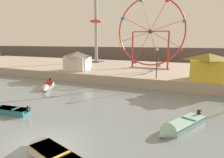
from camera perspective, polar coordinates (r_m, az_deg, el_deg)
ground_plane at (r=13.01m, az=-18.22°, el=-16.73°), size 240.00×240.00×0.00m
quay_promenade at (r=37.63m, az=12.58°, el=2.04°), size 110.00×23.64×1.28m
distant_town_skyline at (r=59.08m, az=17.51°, el=6.20°), size 140.00×3.00×4.40m
motorboat_white_red_stripe at (r=11.67m, az=-17.26°, el=-18.59°), size 4.57×2.42×1.12m
motorboat_seafoam at (r=14.65m, az=17.77°, el=-12.61°), size 3.06×5.07×1.17m
motorboat_pale_grey at (r=27.31m, az=-17.66°, el=-1.96°), size 3.66×4.68×1.12m
motorboat_teal_painted at (r=19.27m, az=-27.18°, el=-7.67°), size 3.99×1.52×1.05m
ferris_wheel_red_frame at (r=36.47m, az=10.59°, el=12.52°), size 11.71×1.20×12.19m
drop_tower_steel_tower at (r=47.93m, az=-4.48°, el=13.80°), size 2.80×2.80×16.68m
carnival_booth_yellow_awning at (r=27.12m, az=25.12°, el=3.23°), size 4.63×4.05×3.24m
carnival_booth_white_ticket at (r=33.98m, az=-9.56°, el=5.08°), size 4.19×3.49×3.05m
promenade_lamp_far at (r=26.29m, az=12.38°, el=5.50°), size 0.32×0.32×3.78m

